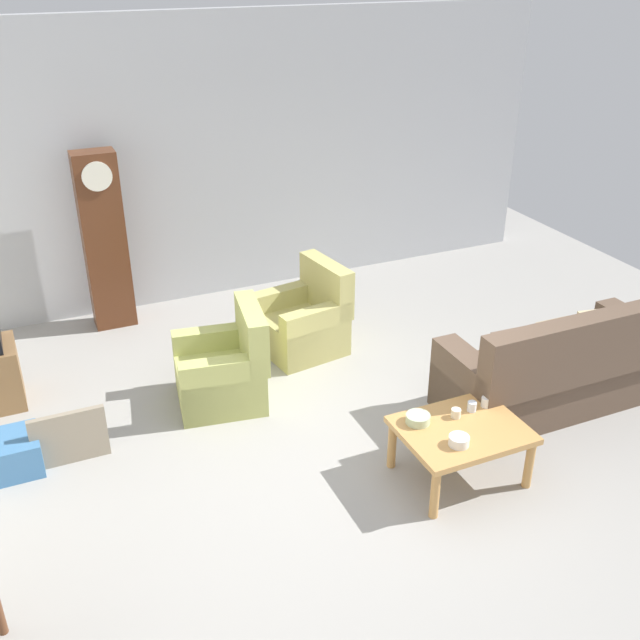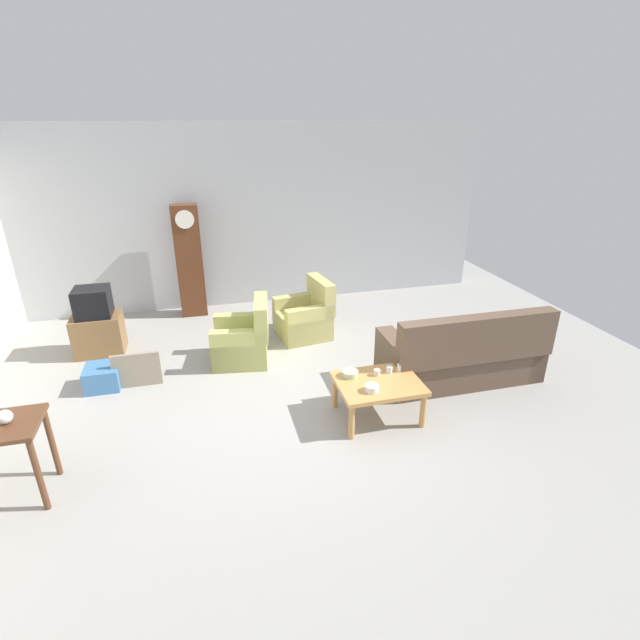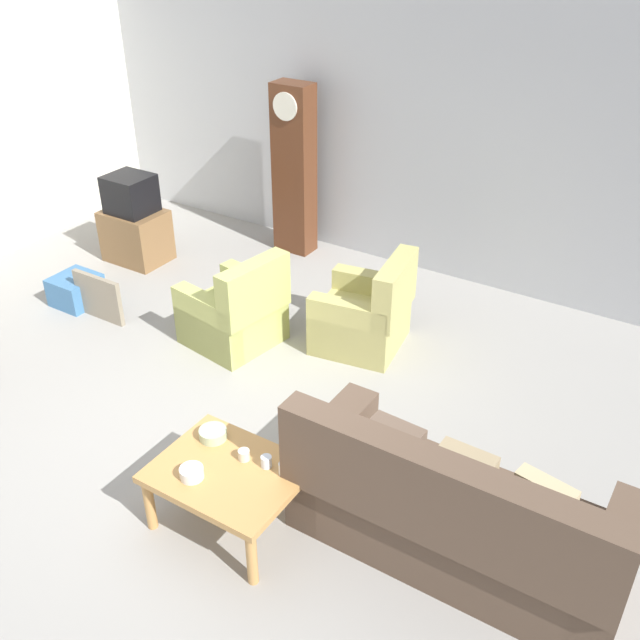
{
  "view_description": "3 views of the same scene",
  "coord_description": "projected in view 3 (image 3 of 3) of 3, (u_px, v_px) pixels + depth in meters",
  "views": [
    {
      "loc": [
        -2.2,
        -4.44,
        3.79
      ],
      "look_at": [
        0.18,
        0.94,
        0.77
      ],
      "focal_mm": 41.23,
      "sensor_mm": 36.0,
      "label": 1
    },
    {
      "loc": [
        -1.16,
        -5.03,
        3.26
      ],
      "look_at": [
        0.32,
        0.63,
        0.76
      ],
      "focal_mm": 26.69,
      "sensor_mm": 36.0,
      "label": 2
    },
    {
      "loc": [
        3.06,
        -3.27,
        3.74
      ],
      "look_at": [
        0.46,
        0.88,
        0.76
      ],
      "focal_mm": 40.4,
      "sensor_mm": 36.0,
      "label": 3
    }
  ],
  "objects": [
    {
      "name": "cup_cream_tall",
      "position": [
        244.0,
        455.0,
        4.76
      ],
      "size": [
        0.08,
        0.08,
        0.07
      ],
      "primitive_type": "cylinder",
      "color": "beige",
      "rests_on": "coffee_table_wood"
    },
    {
      "name": "bowl_shallow_green",
      "position": [
        213.0,
        434.0,
        4.94
      ],
      "size": [
        0.19,
        0.19,
        0.07
      ],
      "primitive_type": "cylinder",
      "color": "#B2C69E",
      "rests_on": "coffee_table_wood"
    },
    {
      "name": "tv_crt",
      "position": [
        130.0,
        194.0,
        7.95
      ],
      "size": [
        0.48,
        0.44,
        0.42
      ],
      "primitive_type": "cube",
      "color": "black",
      "rests_on": "tv_stand_cabinet"
    },
    {
      "name": "couch_floral",
      "position": [
        454.0,
        516.0,
        4.5
      ],
      "size": [
        2.1,
        0.89,
        1.04
      ],
      "color": "brown",
      "rests_on": "ground_plane"
    },
    {
      "name": "tv_stand_cabinet",
      "position": [
        136.0,
        236.0,
        8.22
      ],
      "size": [
        0.68,
        0.52,
        0.59
      ],
      "primitive_type": "cube",
      "color": "brown",
      "rests_on": "ground_plane"
    },
    {
      "name": "cup_blue_rimmed",
      "position": [
        266.0,
        461.0,
        4.7
      ],
      "size": [
        0.07,
        0.07,
        0.08
      ],
      "primitive_type": "cylinder",
      "color": "silver",
      "rests_on": "coffee_table_wood"
    },
    {
      "name": "cup_white_porcelain",
      "position": [
        284.0,
        469.0,
        4.64
      ],
      "size": [
        0.08,
        0.08,
        0.08
      ],
      "primitive_type": "cylinder",
      "color": "white",
      "rests_on": "coffee_table_wood"
    },
    {
      "name": "garage_door_wall",
      "position": [
        421.0,
        124.0,
        7.47
      ],
      "size": [
        8.4,
        0.16,
        3.2
      ],
      "primitive_type": "cube",
      "color": "#ADAFB5",
      "rests_on": "ground_plane"
    },
    {
      "name": "armchair_olive_near",
      "position": [
        235.0,
        314.0,
        6.7
      ],
      "size": [
        0.9,
        0.87,
        0.92
      ],
      "color": "#B7BC66",
      "rests_on": "ground_plane"
    },
    {
      "name": "framed_picture_leaning",
      "position": [
        99.0,
        297.0,
        7.12
      ],
      "size": [
        0.6,
        0.05,
        0.47
      ],
      "primitive_type": "cube",
      "color": "gray",
      "rests_on": "ground_plane"
    },
    {
      "name": "bowl_white_stacked",
      "position": [
        192.0,
        473.0,
        4.61
      ],
      "size": [
        0.16,
        0.16,
        0.08
      ],
      "primitive_type": "cylinder",
      "color": "white",
      "rests_on": "coffee_table_wood"
    },
    {
      "name": "coffee_table_wood",
      "position": [
        228.0,
        477.0,
        4.73
      ],
      "size": [
        0.96,
        0.76,
        0.47
      ],
      "color": "tan",
      "rests_on": "ground_plane"
    },
    {
      "name": "grandfather_clock",
      "position": [
        294.0,
        170.0,
        8.1
      ],
      "size": [
        0.44,
        0.3,
        1.94
      ],
      "color": "#562D19",
      "rests_on": "ground_plane"
    },
    {
      "name": "storage_box_blue",
      "position": [
        76.0,
        290.0,
        7.42
      ],
      "size": [
        0.42,
        0.44,
        0.3
      ],
      "primitive_type": "cube",
      "color": "teal",
      "rests_on": "ground_plane"
    },
    {
      "name": "armchair_olive_far",
      "position": [
        365.0,
        317.0,
        6.66
      ],
      "size": [
        0.9,
        0.87,
        0.92
      ],
      "color": "tan",
      "rests_on": "ground_plane"
    },
    {
      "name": "ground_plane",
      "position": [
        212.0,
        435.0,
        5.7
      ],
      "size": [
        10.4,
        10.4,
        0.0
      ],
      "primitive_type": "plane",
      "color": "#999691"
    }
  ]
}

